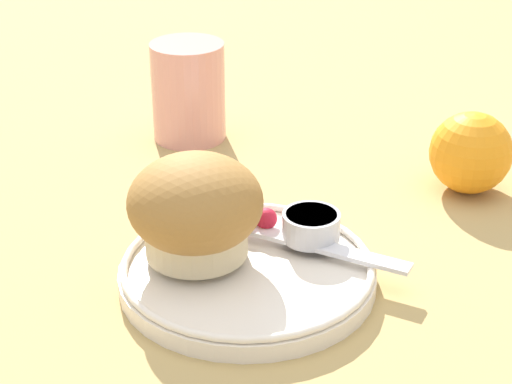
{
  "coord_description": "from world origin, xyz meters",
  "views": [
    {
      "loc": [
        0.21,
        -0.51,
        0.36
      ],
      "look_at": [
        -0.03,
        0.03,
        0.06
      ],
      "focal_mm": 60.0,
      "sensor_mm": 36.0,
      "label": 1
    }
  ],
  "objects_px": {
    "butter_knife": "(290,239)",
    "orange_fruit": "(471,153)",
    "muffin": "(195,209)",
    "juice_glass": "(188,91)"
  },
  "relations": [
    {
      "from": "muffin",
      "to": "juice_glass",
      "type": "xyz_separation_m",
      "value": [
        -0.13,
        0.23,
        -0.01
      ]
    },
    {
      "from": "butter_knife",
      "to": "orange_fruit",
      "type": "distance_m",
      "value": 0.21
    },
    {
      "from": "muffin",
      "to": "butter_knife",
      "type": "bearing_deg",
      "value": 37.41
    },
    {
      "from": "orange_fruit",
      "to": "butter_knife",
      "type": "bearing_deg",
      "value": -119.13
    },
    {
      "from": "butter_knife",
      "to": "orange_fruit",
      "type": "relative_size",
      "value": 2.66
    },
    {
      "from": "butter_knife",
      "to": "orange_fruit",
      "type": "bearing_deg",
      "value": 64.29
    },
    {
      "from": "butter_knife",
      "to": "juice_glass",
      "type": "height_order",
      "value": "juice_glass"
    },
    {
      "from": "muffin",
      "to": "orange_fruit",
      "type": "height_order",
      "value": "muffin"
    },
    {
      "from": "muffin",
      "to": "butter_knife",
      "type": "distance_m",
      "value": 0.08
    },
    {
      "from": "orange_fruit",
      "to": "juice_glass",
      "type": "distance_m",
      "value": 0.29
    }
  ]
}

